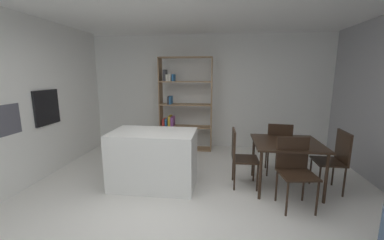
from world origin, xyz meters
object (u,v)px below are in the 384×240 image
Objects in this scene: dining_chair_far at (278,145)px; dining_chair_island_side at (239,153)px; built_in_oven at (47,107)px; open_bookshelf at (181,106)px; dining_chair_near at (295,166)px; kitchen_island at (154,159)px; dining_chair_window_side at (336,156)px; dining_table at (287,147)px.

dining_chair_far is 0.86m from dining_chair_island_side.
open_bookshelf is (2.07, 1.71, -0.18)m from built_in_oven.
dining_chair_near is at bearing -49.47° from open_bookshelf.
kitchen_island is 1.41× the size of dining_chair_near.
dining_chair_window_side is at bearing 151.78° from dining_chair_far.
dining_chair_island_side is (-1.43, -0.00, -0.02)m from dining_chair_window_side.
built_in_oven reaches higher than dining_chair_window_side.
dining_table is at bearing 96.99° from dining_chair_far.
built_in_oven is 2.12m from kitchen_island.
dining_chair_island_side is at bearing -89.22° from dining_chair_window_side.
built_in_oven is at bearing 173.02° from kitchen_island.
built_in_oven is 4.10m from dining_chair_far.
dining_chair_far is at bearing -56.66° from dining_chair_island_side.
dining_chair_island_side is (1.35, 0.16, 0.10)m from kitchen_island.
dining_chair_window_side is 1.02× the size of dining_chair_island_side.
built_in_oven is 0.65× the size of dining_chair_island_side.
dining_chair_window_side is (0.73, -0.49, -0.00)m from dining_chair_far.
open_bookshelf reaches higher than dining_chair_near.
dining_chair_window_side is (4.75, -0.08, -0.65)m from built_in_oven.
open_bookshelf is 2.23m from dining_chair_island_side.
open_bookshelf is (0.11, 1.95, 0.58)m from kitchen_island.
dining_chair_far is at bearing 91.16° from dining_table.
dining_chair_window_side is (2.68, -1.79, -0.47)m from open_bookshelf.
dining_table is 0.73m from dining_chair_island_side.
dining_table is 1.07× the size of dining_chair_near.
dining_chair_near is at bearing -55.45° from dining_chair_window_side.
dining_chair_far is 1.02× the size of dining_chair_near.
open_bookshelf reaches higher than kitchen_island.
dining_chair_far reaches higher than dining_chair_window_side.
dining_chair_window_side is at bearing -33.74° from open_bookshelf.
dining_chair_far is at bearing 81.68° from dining_chair_near.
dining_chair_window_side is 1.43m from dining_chair_island_side.
dining_chair_far is (4.03, 0.41, -0.64)m from built_in_oven.
dining_chair_near reaches higher than dining_chair_island_side.
open_bookshelf reaches higher than built_in_oven.
dining_table is (4.04, -0.08, -0.53)m from built_in_oven.
open_bookshelf is 2.15× the size of dining_table.
dining_chair_window_side is (0.72, -0.00, -0.11)m from dining_table.
built_in_oven is 4.11m from dining_chair_near.
kitchen_island is at bearing -175.49° from dining_table.
built_in_oven reaches higher than dining_chair_island_side.
open_bookshelf is at bearing -27.78° from dining_chair_far.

